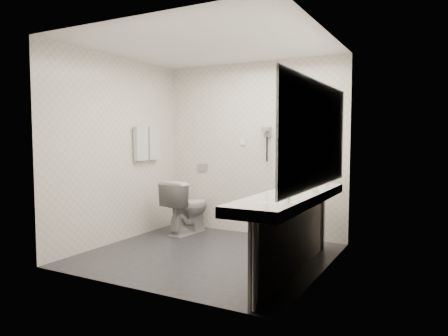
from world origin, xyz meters
The scene contains 31 objects.
floor centered at (0.00, 0.00, 0.00)m, with size 2.80×2.80×0.00m, color #26262A.
ceiling centered at (0.00, 0.00, 2.50)m, with size 2.80×2.80×0.00m, color white.
wall_back centered at (0.00, 1.30, 1.25)m, with size 2.80×2.80×0.00m, color silver.
wall_front centered at (0.00, -1.30, 1.25)m, with size 2.80×2.80×0.00m, color silver.
wall_left centered at (-1.40, 0.00, 1.25)m, with size 2.60×2.60×0.00m, color silver.
wall_right centered at (1.40, 0.00, 1.25)m, with size 2.60×2.60×0.00m, color silver.
vanity_counter centered at (1.12, -0.20, 0.80)m, with size 0.55×2.20×0.10m, color white.
vanity_panel centered at (1.15, -0.20, 0.38)m, with size 0.03×2.15×0.75m, color gray.
vanity_post_near centered at (1.18, -1.24, 0.38)m, with size 0.06×0.06×0.75m, color silver.
vanity_post_far centered at (1.18, 0.84, 0.38)m, with size 0.06×0.06×0.75m, color silver.
mirror centered at (1.39, -0.20, 1.45)m, with size 0.02×2.20×1.05m, color #B2BCC6.
basin_near centered at (1.12, -0.85, 0.83)m, with size 0.40×0.31×0.05m, color white.
basin_far centered at (1.12, 0.45, 0.83)m, with size 0.40×0.31×0.05m, color white.
faucet_near centered at (1.32, -0.85, 0.92)m, with size 0.04×0.04×0.15m, color silver.
faucet_far centered at (1.32, 0.45, 0.92)m, with size 0.04×0.04×0.15m, color silver.
soap_bottle_a centered at (1.18, -0.07, 0.90)m, with size 0.05×0.05×0.11m, color silver.
soap_bottle_b centered at (1.10, -0.08, 0.89)m, with size 0.06×0.06×0.08m, color silver.
soap_bottle_c centered at (1.20, -0.24, 0.91)m, with size 0.04×0.04×0.12m, color silver.
glass_left centered at (1.32, 0.00, 0.90)m, with size 0.06×0.06×0.11m, color silver.
toilet centered at (-0.85, 0.84, 0.40)m, with size 0.45×0.78×0.80m, color white.
flush_plate centered at (-0.85, 1.29, 0.95)m, with size 0.18×0.02×0.12m, color #B2B5BA.
pedal_bin centered at (0.24, 1.06, 0.14)m, with size 0.20×0.20×0.28m, color #B2B5BA.
bin_lid centered at (0.24, 1.06, 0.28)m, with size 0.20×0.20×0.01m, color #B2B5BA.
towel_rail centered at (-1.35, 0.55, 1.55)m, with size 0.02×0.02×0.62m, color silver.
towel_near centered at (-1.34, 0.41, 1.33)m, with size 0.07×0.24×0.48m, color silver.
towel_far centered at (-1.34, 0.69, 1.33)m, with size 0.07×0.24×0.48m, color silver.
dryer_cradle centered at (0.25, 1.27, 1.50)m, with size 0.10×0.04×0.14m, color gray.
dryer_barrel centered at (0.25, 1.20, 1.53)m, with size 0.08×0.08×0.14m, color gray.
dryer_cord centered at (0.25, 1.26, 1.25)m, with size 0.02×0.02×0.35m, color black.
switch_plate_a centered at (-0.15, 1.29, 1.35)m, with size 0.09×0.02×0.09m, color white.
switch_plate_b centered at (0.55, 1.29, 1.35)m, with size 0.09×0.02×0.09m, color white.
Camera 1 is at (2.52, -4.24, 1.42)m, focal length 33.26 mm.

